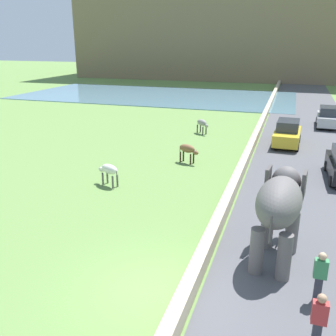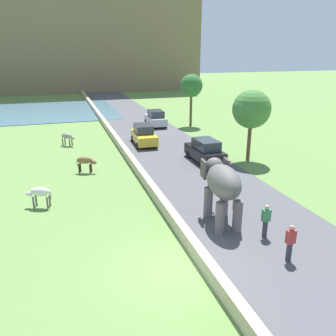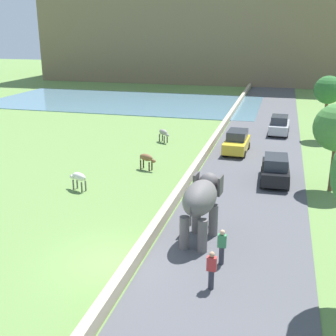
{
  "view_description": "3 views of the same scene",
  "coord_description": "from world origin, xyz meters",
  "px_view_note": "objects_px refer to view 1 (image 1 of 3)",
  "views": [
    {
      "loc": [
        3.48,
        -8.91,
        7.09
      ],
      "look_at": [
        -1.54,
        6.49,
        1.6
      ],
      "focal_mm": 40.4,
      "sensor_mm": 36.0,
      "label": 1
    },
    {
      "loc": [
        -3.61,
        -10.79,
        8.05
      ],
      "look_at": [
        2.31,
        7.69,
        1.37
      ],
      "focal_mm": 36.71,
      "sensor_mm": 36.0,
      "label": 2
    },
    {
      "loc": [
        6.64,
        -15.04,
        9.49
      ],
      "look_at": [
        0.37,
        8.52,
        1.53
      ],
      "focal_mm": 45.88,
      "sensor_mm": 36.0,
      "label": 3
    }
  ],
  "objects_px": {
    "car_yellow": "(287,133)",
    "cow_white": "(109,170)",
    "person_trailing": "(318,322)",
    "cow_brown": "(188,150)",
    "cow_grey": "(202,123)",
    "person_beside_elephant": "(320,277)",
    "elephant": "(280,205)",
    "car_silver": "(328,117)"
  },
  "relations": [
    {
      "from": "car_yellow",
      "to": "cow_white",
      "type": "xyz_separation_m",
      "value": [
        -8.42,
        -10.88,
        -0.06
      ]
    },
    {
      "from": "person_trailing",
      "to": "car_yellow",
      "type": "distance_m",
      "value": 19.3
    },
    {
      "from": "person_trailing",
      "to": "cow_brown",
      "type": "relative_size",
      "value": 1.16
    },
    {
      "from": "cow_white",
      "to": "cow_grey",
      "type": "bearing_deg",
      "value": 81.35
    },
    {
      "from": "cow_white",
      "to": "cow_brown",
      "type": "distance_m",
      "value": 5.66
    },
    {
      "from": "person_beside_elephant",
      "to": "car_yellow",
      "type": "distance_m",
      "value": 17.41
    },
    {
      "from": "elephant",
      "to": "cow_grey",
      "type": "relative_size",
      "value": 2.81
    },
    {
      "from": "elephant",
      "to": "cow_white",
      "type": "distance_m",
      "value": 9.66
    },
    {
      "from": "car_yellow",
      "to": "cow_grey",
      "type": "distance_m",
      "value": 6.73
    },
    {
      "from": "person_beside_elephant",
      "to": "person_trailing",
      "type": "relative_size",
      "value": 1.0
    },
    {
      "from": "person_beside_elephant",
      "to": "cow_brown",
      "type": "bearing_deg",
      "value": 121.16
    },
    {
      "from": "person_beside_elephant",
      "to": "car_silver",
      "type": "bearing_deg",
      "value": 85.67
    },
    {
      "from": "person_beside_elephant",
      "to": "cow_brown",
      "type": "distance_m",
      "value": 13.31
    },
    {
      "from": "elephant",
      "to": "car_yellow",
      "type": "height_order",
      "value": "elephant"
    },
    {
      "from": "car_silver",
      "to": "person_beside_elephant",
      "type": "bearing_deg",
      "value": -94.33
    },
    {
      "from": "car_yellow",
      "to": "cow_grey",
      "type": "relative_size",
      "value": 3.23
    },
    {
      "from": "cow_white",
      "to": "cow_grey",
      "type": "distance_m",
      "value": 12.73
    },
    {
      "from": "car_yellow",
      "to": "elephant",
      "type": "bearing_deg",
      "value": -89.92
    },
    {
      "from": "elephant",
      "to": "cow_brown",
      "type": "relative_size",
      "value": 2.51
    },
    {
      "from": "person_trailing",
      "to": "cow_brown",
      "type": "distance_m",
      "value": 14.91
    },
    {
      "from": "car_silver",
      "to": "cow_grey",
      "type": "bearing_deg",
      "value": -150.18
    },
    {
      "from": "elephant",
      "to": "car_yellow",
      "type": "xyz_separation_m",
      "value": [
        -0.02,
        15.41,
        -1.14
      ]
    },
    {
      "from": "person_trailing",
      "to": "cow_brown",
      "type": "bearing_deg",
      "value": 116.99
    },
    {
      "from": "cow_grey",
      "to": "cow_brown",
      "type": "bearing_deg",
      "value": -83.29
    },
    {
      "from": "car_silver",
      "to": "elephant",
      "type": "bearing_deg",
      "value": -97.85
    },
    {
      "from": "car_silver",
      "to": "cow_white",
      "type": "relative_size",
      "value": 2.88
    },
    {
      "from": "elephant",
      "to": "person_beside_elephant",
      "type": "bearing_deg",
      "value": -57.17
    },
    {
      "from": "person_beside_elephant",
      "to": "car_yellow",
      "type": "bearing_deg",
      "value": 94.23
    },
    {
      "from": "car_silver",
      "to": "cow_grey",
      "type": "xyz_separation_m",
      "value": [
        -9.65,
        -5.53,
        -0.06
      ]
    },
    {
      "from": "car_silver",
      "to": "cow_brown",
      "type": "bearing_deg",
      "value": -123.5
    },
    {
      "from": "cow_white",
      "to": "cow_grey",
      "type": "relative_size",
      "value": 1.12
    },
    {
      "from": "elephant",
      "to": "car_yellow",
      "type": "bearing_deg",
      "value": 90.08
    },
    {
      "from": "car_silver",
      "to": "cow_white",
      "type": "bearing_deg",
      "value": -122.55
    },
    {
      "from": "car_silver",
      "to": "car_yellow",
      "type": "height_order",
      "value": "same"
    },
    {
      "from": "cow_grey",
      "to": "car_yellow",
      "type": "bearing_deg",
      "value": -14.73
    },
    {
      "from": "cow_brown",
      "to": "cow_grey",
      "type": "bearing_deg",
      "value": 96.71
    },
    {
      "from": "car_yellow",
      "to": "cow_grey",
      "type": "bearing_deg",
      "value": 165.27
    },
    {
      "from": "cow_grey",
      "to": "person_trailing",
      "type": "bearing_deg",
      "value": -69.91
    },
    {
      "from": "car_yellow",
      "to": "cow_white",
      "type": "distance_m",
      "value": 13.76
    },
    {
      "from": "cow_brown",
      "to": "person_trailing",
      "type": "bearing_deg",
      "value": -63.01
    },
    {
      "from": "person_beside_elephant",
      "to": "cow_grey",
      "type": "bearing_deg",
      "value": 112.22
    },
    {
      "from": "elephant",
      "to": "cow_white",
      "type": "height_order",
      "value": "elephant"
    }
  ]
}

